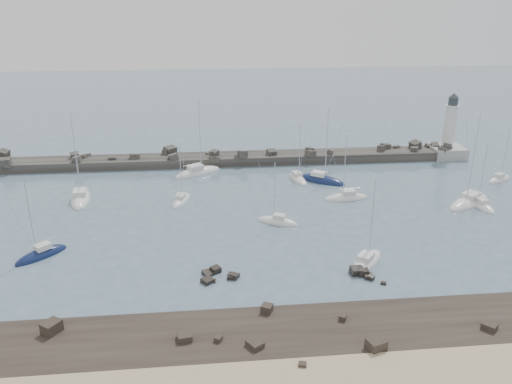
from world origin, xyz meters
The scene contains 18 objects.
ground centered at (0.00, 0.00, 0.00)m, with size 400.00×400.00×0.00m, color slate.
rock_shelf centered at (-0.22, -22.00, 0.02)m, with size 140.00×12.12×1.90m.
rock_cluster_near centered at (-4.28, -8.59, 0.11)m, with size 4.93×4.08×1.36m.
rock_cluster_far centered at (13.39, -9.97, 0.15)m, with size 3.86×3.92×1.69m.
breakwater centered at (-7.21, 38.00, 0.30)m, with size 115.00×7.84×5.31m.
lighthouse centered at (47.00, 38.00, 3.09)m, with size 7.00×7.00×14.60m.
sailboat_1 centered at (-27.05, 19.69, 0.15)m, with size 4.58×10.55×16.13m.
sailboat_2 centered at (-27.62, -0.85, 0.15)m, with size 6.72×6.67×11.68m.
sailboat_3 centered at (-9.86, 17.07, 0.13)m, with size 4.00×7.22×11.00m.
sailboat_4 centered at (-7.15, 31.62, 0.15)m, with size 10.25×8.09×15.98m.
sailboat_5 centered at (5.20, 6.63, 0.14)m, with size 6.74×4.76×10.53m.
sailboat_6 centered at (11.81, 25.91, 0.14)m, with size 3.66×7.60×11.65m.
sailboat_7 centered at (14.86, -7.12, 0.13)m, with size 6.91×7.51×12.35m.
sailboat_8 centered at (16.07, 24.69, 0.15)m, with size 9.39×8.13×15.13m.
sailboat_9 centered at (18.38, 15.33, 0.14)m, with size 7.96×3.02×12.44m.
sailboat_10 centered at (39.64, 9.98, 0.13)m, with size 2.88×7.69×11.98m.
sailboat_11 centered at (38.36, 11.24, 0.14)m, with size 10.68×8.71×16.67m.
sailboat_12 centered at (49.98, 21.84, 0.13)m, with size 6.79×5.24×10.70m.
Camera 1 is at (-5.14, -62.49, 31.56)m, focal length 35.00 mm.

